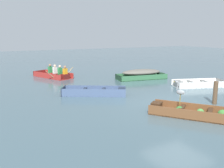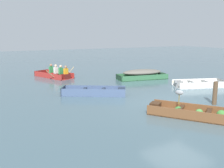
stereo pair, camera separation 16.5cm
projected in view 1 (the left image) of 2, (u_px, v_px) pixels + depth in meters
ground_plane at (180, 104)px, 10.74m from camera, size 80.00×80.00×0.00m
dinghy_wooden_brown_foreground at (194, 113)px, 9.12m from camera, size 2.72×3.26×0.38m
skiff_slate_blue_near_moored at (97, 92)px, 12.37m from camera, size 3.14×2.42×0.39m
skiff_white_mid_moored at (196, 84)px, 14.39m from camera, size 3.10×2.08×0.36m
skiff_green_far_moored at (142, 73)px, 16.73m from camera, size 3.49×1.75×0.66m
rowboat_red_with_crew at (55, 74)px, 17.29m from camera, size 2.50×3.23×0.92m
heron_on_dinghy at (180, 91)px, 9.38m from camera, size 0.28×0.44×0.84m
mooring_post at (215, 93)px, 10.67m from camera, size 0.19×0.19×1.00m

